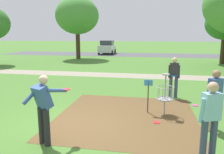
% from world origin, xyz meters
% --- Properties ---
extents(ground_plane, '(160.00, 160.00, 0.00)m').
position_xyz_m(ground_plane, '(0.00, 0.00, 0.00)').
color(ground_plane, '#47752D').
extents(dirt_tee_pad, '(4.46, 4.51, 0.01)m').
position_xyz_m(dirt_tee_pad, '(1.51, 1.03, 0.00)').
color(dirt_tee_pad, brown).
rests_on(dirt_tee_pad, ground).
extents(disc_golf_basket, '(0.98, 0.58, 1.39)m').
position_xyz_m(disc_golf_basket, '(2.68, 1.42, 0.75)').
color(disc_golf_basket, '#9E9EA3').
rests_on(disc_golf_basket, ground).
extents(player_foreground_watching, '(0.47, 0.40, 1.71)m').
position_xyz_m(player_foreground_watching, '(3.20, 3.59, 0.97)').
color(player_foreground_watching, '#384260').
rests_on(player_foreground_watching, ground).
extents(player_throwing, '(0.88, 0.89, 1.71)m').
position_xyz_m(player_throwing, '(-0.20, -1.17, 0.99)').
color(player_throwing, '#232328').
rests_on(player_throwing, ground).
extents(player_waiting_left, '(0.50, 0.45, 1.71)m').
position_xyz_m(player_waiting_left, '(3.51, -1.19, 0.97)').
color(player_waiting_left, '#384260').
rests_on(player_waiting_left, ground).
extents(player_waiting_right, '(0.47, 0.45, 1.71)m').
position_xyz_m(player_waiting_right, '(3.99, 0.43, 0.97)').
color(player_waiting_right, tan).
rests_on(player_waiting_right, ground).
extents(frisbee_by_tee, '(0.21, 0.21, 0.02)m').
position_xyz_m(frisbee_by_tee, '(2.49, 0.66, 0.01)').
color(frisbee_by_tee, red).
rests_on(frisbee_by_tee, ground).
extents(frisbee_mid_grass, '(0.21, 0.21, 0.02)m').
position_xyz_m(frisbee_mid_grass, '(3.94, 2.60, 0.01)').
color(frisbee_mid_grass, '#E53D99').
rests_on(frisbee_mid_grass, ground).
extents(tree_mid_center, '(4.62, 4.62, 6.58)m').
position_xyz_m(tree_mid_center, '(-5.81, 17.44, 4.60)').
color(tree_mid_center, '#422D1E').
rests_on(tree_mid_center, ground).
extents(parking_lot_strip, '(36.00, 6.00, 0.01)m').
position_xyz_m(parking_lot_strip, '(0.00, 23.46, 0.00)').
color(parking_lot_strip, '#4C4C51').
rests_on(parking_lot_strip, ground).
extents(parked_car_leftmost, '(2.07, 4.25, 1.84)m').
position_xyz_m(parked_car_leftmost, '(-3.92, 24.01, 0.92)').
color(parked_car_leftmost, silver).
rests_on(parked_car_leftmost, ground).
extents(gravel_path, '(40.00, 1.67, 0.00)m').
position_xyz_m(gravel_path, '(0.00, 8.28, 0.00)').
color(gravel_path, gray).
rests_on(gravel_path, ground).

